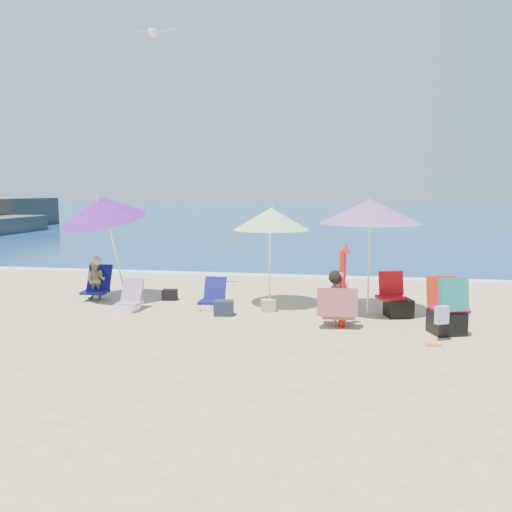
% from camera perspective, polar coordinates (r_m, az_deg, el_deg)
% --- Properties ---
extents(ground, '(120.00, 120.00, 0.00)m').
position_cam_1_polar(ground, '(9.08, 0.83, -7.74)').
color(ground, '#D8BC84').
rests_on(ground, ground).
extents(sea, '(120.00, 80.00, 0.12)m').
position_cam_1_polar(sea, '(53.74, 8.10, 4.65)').
color(sea, navy).
rests_on(sea, ground).
extents(foam, '(120.00, 0.50, 0.04)m').
position_cam_1_polar(foam, '(14.03, 3.97, -2.31)').
color(foam, white).
rests_on(foam, ground).
extents(umbrella_turquoise, '(2.48, 2.48, 2.25)m').
position_cam_1_polar(umbrella_turquoise, '(9.84, 12.70, 4.91)').
color(umbrella_turquoise, silver).
rests_on(umbrella_turquoise, ground).
extents(umbrella_striped, '(1.82, 1.82, 2.06)m').
position_cam_1_polar(umbrella_striped, '(10.23, 1.71, 4.19)').
color(umbrella_striped, white).
rests_on(umbrella_striped, ground).
extents(umbrella_blue, '(2.36, 2.40, 2.44)m').
position_cam_1_polar(umbrella_blue, '(11.18, -16.96, 5.13)').
color(umbrella_blue, white).
rests_on(umbrella_blue, ground).
extents(furled_umbrella, '(0.20, 0.18, 1.48)m').
position_cam_1_polar(furled_umbrella, '(8.88, 9.75, -2.83)').
color(furled_umbrella, '#B9100D').
rests_on(furled_umbrella, ground).
extents(chair_navy, '(0.57, 0.58, 0.63)m').
position_cam_1_polar(chair_navy, '(10.21, -4.72, -5.11)').
color(chair_navy, '#0F0C46').
rests_on(chair_navy, ground).
extents(chair_rainbow, '(0.52, 0.60, 0.61)m').
position_cam_1_polar(chair_rainbow, '(10.41, -14.19, -5.09)').
color(chair_rainbow, '#EE5466').
rests_on(chair_rainbow, ground).
extents(camp_chair_left, '(0.72, 0.61, 0.84)m').
position_cam_1_polar(camp_chair_left, '(9.99, 15.53, -5.14)').
color(camp_chair_left, '#AC0C13').
rests_on(camp_chair_left, ground).
extents(camp_chair_right, '(0.69, 0.96, 0.98)m').
position_cam_1_polar(camp_chair_right, '(9.00, 20.71, -6.03)').
color(camp_chair_right, '#BE0D36').
rests_on(camp_chair_right, ground).
extents(person_center, '(0.70, 0.61, 1.00)m').
position_cam_1_polar(person_center, '(8.93, 9.26, -4.88)').
color(person_center, '#AE7468').
rests_on(person_center, ground).
extents(person_left, '(0.56, 0.69, 0.95)m').
position_cam_1_polar(person_left, '(11.63, -17.51, -2.57)').
color(person_left, tan).
rests_on(person_left, ground).
extents(bag_navy_a, '(0.40, 0.31, 0.28)m').
position_cam_1_polar(bag_navy_a, '(9.73, -3.65, -5.86)').
color(bag_navy_a, '#172032').
rests_on(bag_navy_a, ground).
extents(bag_black_a, '(0.35, 0.28, 0.23)m').
position_cam_1_polar(bag_black_a, '(11.22, -9.67, -4.32)').
color(bag_black_a, black).
rests_on(bag_black_a, ground).
extents(bag_tan, '(0.32, 0.26, 0.24)m').
position_cam_1_polar(bag_tan, '(10.03, 1.39, -5.59)').
color(bag_tan, tan).
rests_on(bag_tan, ground).
extents(orange_item, '(0.25, 0.14, 0.03)m').
position_cam_1_polar(orange_item, '(8.35, 19.39, -9.40)').
color(orange_item, orange).
rests_on(orange_item, ground).
extents(seagull, '(0.92, 0.40, 0.15)m').
position_cam_1_polar(seagull, '(12.32, -11.48, 23.39)').
color(seagull, silver).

